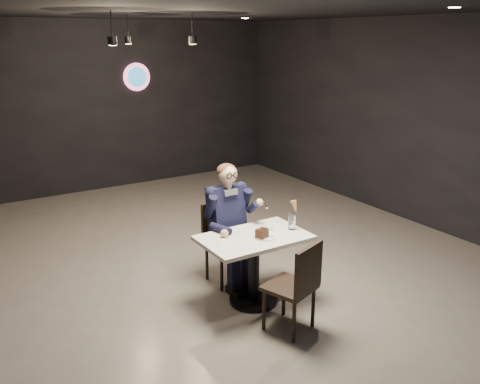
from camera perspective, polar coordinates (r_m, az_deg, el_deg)
floor at (r=5.89m, az=-1.84°, el=-10.33°), size 9.00×9.00×0.00m
wall_sign at (r=9.65m, az=-11.53°, el=12.54°), size 0.50×0.06×0.50m
pendant_lights at (r=7.03m, az=-10.76°, el=18.18°), size 1.40×1.20×0.36m
main_table at (r=5.38m, az=1.55°, el=-8.67°), size 1.10×0.70×0.75m
chair_far at (r=5.77m, az=-1.48°, el=-5.90°), size 0.42×0.46×0.92m
chair_near at (r=4.90m, az=5.57°, el=-10.37°), size 0.55×0.57×0.92m
seated_man at (r=5.68m, az=-1.50°, el=-3.48°), size 0.60×0.80×1.44m
dessert_plate at (r=5.22m, az=2.88°, el=-4.97°), size 0.24×0.24×0.01m
cake_slice at (r=5.15m, az=2.48°, el=-4.69°), size 0.14×0.13×0.08m
mint_leaf at (r=5.16m, az=3.52°, el=-4.23°), size 0.06×0.04×0.01m
sundae_glass at (r=5.41m, az=5.85°, el=-3.30°), size 0.08×0.08×0.17m
wafer_cone at (r=5.34m, az=6.19°, el=-1.71°), size 0.09×0.09×0.14m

